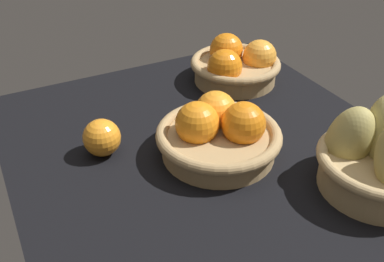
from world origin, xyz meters
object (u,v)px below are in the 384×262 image
basket_far_right_pears (379,160)px  loose_orange_front_gap (102,138)px  basket_far_left (236,65)px  basket_center (219,134)px

basket_far_right_pears → loose_orange_front_gap: size_ratio=3.15×
basket_far_right_pears → loose_orange_front_gap: 47.92cm
basket_far_left → loose_orange_front_gap: basket_far_left is taller
basket_far_right_pears → basket_center: size_ratio=0.95×
basket_far_right_pears → basket_far_left: size_ratio=1.03×
basket_far_right_pears → basket_far_left: basket_far_right_pears is taller
basket_far_left → basket_center: same height
basket_far_right_pears → basket_far_left: bearing=179.8°
basket_far_right_pears → loose_orange_front_gap: (-29.94, -37.35, -2.07)cm
basket_far_right_pears → basket_far_left: 43.84cm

